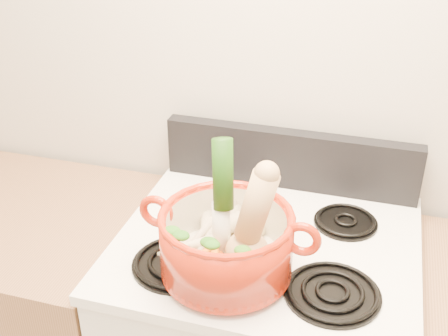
% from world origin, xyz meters
% --- Properties ---
extents(wall_back, '(3.50, 0.02, 2.60)m').
position_xyz_m(wall_back, '(0.00, 1.75, 1.30)').
color(wall_back, beige).
rests_on(wall_back, floor).
extents(cooktop, '(0.78, 0.67, 0.03)m').
position_xyz_m(cooktop, '(0.00, 1.40, 0.93)').
color(cooktop, white).
rests_on(cooktop, stove_body).
extents(control_backsplash, '(0.76, 0.05, 0.18)m').
position_xyz_m(control_backsplash, '(0.00, 1.70, 1.04)').
color(control_backsplash, black).
rests_on(control_backsplash, cooktop).
extents(burner_front_left, '(0.22, 0.22, 0.02)m').
position_xyz_m(burner_front_left, '(-0.19, 1.24, 0.96)').
color(burner_front_left, black).
rests_on(burner_front_left, cooktop).
extents(burner_front_right, '(0.22, 0.22, 0.02)m').
position_xyz_m(burner_front_right, '(0.19, 1.24, 0.96)').
color(burner_front_right, black).
rests_on(burner_front_right, cooktop).
extents(burner_back_left, '(0.17, 0.17, 0.02)m').
position_xyz_m(burner_back_left, '(-0.19, 1.54, 0.96)').
color(burner_back_left, black).
rests_on(burner_back_left, cooktop).
extents(burner_back_right, '(0.17, 0.17, 0.02)m').
position_xyz_m(burner_back_right, '(0.19, 1.54, 0.96)').
color(burner_back_right, black).
rests_on(burner_back_right, cooktop).
extents(dutch_oven, '(0.32, 0.32, 0.15)m').
position_xyz_m(dutch_oven, '(-0.06, 1.24, 1.04)').
color(dutch_oven, '#A81F0A').
rests_on(dutch_oven, burner_front_left).
extents(pot_handle_left, '(0.09, 0.02, 0.09)m').
position_xyz_m(pot_handle_left, '(-0.24, 1.25, 1.10)').
color(pot_handle_left, '#A81F0A').
rests_on(pot_handle_left, dutch_oven).
extents(pot_handle_right, '(0.09, 0.02, 0.09)m').
position_xyz_m(pot_handle_right, '(0.11, 1.23, 1.10)').
color(pot_handle_right, '#A81F0A').
rests_on(pot_handle_right, dutch_oven).
extents(squash, '(0.17, 0.12, 0.28)m').
position_xyz_m(squash, '(-0.01, 1.22, 1.13)').
color(squash, tan).
rests_on(squash, dutch_oven).
extents(leek, '(0.08, 0.11, 0.31)m').
position_xyz_m(leek, '(-0.08, 1.25, 1.15)').
color(leek, beige).
rests_on(leek, dutch_oven).
extents(ginger, '(0.08, 0.06, 0.04)m').
position_xyz_m(ginger, '(-0.04, 1.34, 1.02)').
color(ginger, tan).
rests_on(ginger, dutch_oven).
extents(parsnip_0, '(0.11, 0.25, 0.07)m').
position_xyz_m(parsnip_0, '(-0.13, 1.29, 1.03)').
color(parsnip_0, beige).
rests_on(parsnip_0, dutch_oven).
extents(parsnip_1, '(0.19, 0.19, 0.07)m').
position_xyz_m(parsnip_1, '(-0.13, 1.26, 1.03)').
color(parsnip_1, beige).
rests_on(parsnip_1, dutch_oven).
extents(parsnip_2, '(0.10, 0.22, 0.06)m').
position_xyz_m(parsnip_2, '(-0.10, 1.29, 1.04)').
color(parsnip_2, beige).
rests_on(parsnip_2, dutch_oven).
extents(parsnip_3, '(0.17, 0.12, 0.05)m').
position_xyz_m(parsnip_3, '(-0.14, 1.22, 1.04)').
color(parsnip_3, '#EFE4C3').
rests_on(parsnip_3, dutch_oven).
extents(parsnip_4, '(0.08, 0.22, 0.06)m').
position_xyz_m(parsnip_4, '(-0.11, 1.28, 1.05)').
color(parsnip_4, beige).
rests_on(parsnip_4, dutch_oven).
extents(parsnip_5, '(0.10, 0.21, 0.06)m').
position_xyz_m(parsnip_5, '(-0.12, 1.29, 1.05)').
color(parsnip_5, beige).
rests_on(parsnip_5, dutch_oven).
extents(carrot_0, '(0.04, 0.15, 0.04)m').
position_xyz_m(carrot_0, '(-0.08, 1.21, 1.02)').
color(carrot_0, '#C14909').
rests_on(carrot_0, dutch_oven).
extents(carrot_1, '(0.11, 0.13, 0.04)m').
position_xyz_m(carrot_1, '(-0.13, 1.20, 1.02)').
color(carrot_1, '#D0590A').
rests_on(carrot_1, dutch_oven).
extents(carrot_2, '(0.10, 0.15, 0.04)m').
position_xyz_m(carrot_2, '(-0.03, 1.19, 1.03)').
color(carrot_2, '#C13B09').
rests_on(carrot_2, dutch_oven).
extents(carrot_3, '(0.09, 0.13, 0.04)m').
position_xyz_m(carrot_3, '(-0.11, 1.20, 1.03)').
color(carrot_3, '#D75D0A').
rests_on(carrot_3, dutch_oven).
extents(carrot_4, '(0.06, 0.15, 0.04)m').
position_xyz_m(carrot_4, '(-0.08, 1.20, 1.04)').
color(carrot_4, orange).
rests_on(carrot_4, dutch_oven).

